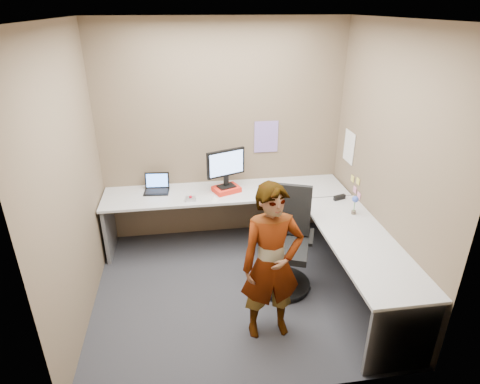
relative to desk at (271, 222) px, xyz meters
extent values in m
plane|color=#242429|center=(-0.44, -0.39, -0.59)|extent=(3.00, 3.00, 0.00)
plane|color=brown|center=(-0.44, 0.91, 0.76)|extent=(3.00, 0.00, 3.00)
plane|color=brown|center=(1.06, -0.39, 0.76)|extent=(0.00, 2.70, 2.70)
plane|color=brown|center=(-1.94, -0.39, 0.76)|extent=(0.00, 2.70, 2.70)
plane|color=white|center=(-0.44, -0.39, 2.11)|extent=(3.00, 3.00, 0.00)
cube|color=#B3B3B3|center=(-0.44, 0.59, 0.13)|extent=(2.96, 0.65, 0.03)
cube|color=#B3B3B3|center=(0.74, -0.71, 0.13)|extent=(0.65, 1.91, 0.03)
cube|color=#59595B|center=(-1.88, 0.59, -0.24)|extent=(0.04, 0.60, 0.70)
cube|color=#59595B|center=(1.00, 0.59, -0.24)|extent=(0.04, 0.60, 0.70)
cube|color=#59595B|center=(0.74, -1.63, -0.24)|extent=(0.60, 0.04, 0.70)
cube|color=red|center=(-0.43, 0.58, 0.17)|extent=(0.37, 0.32, 0.06)
cube|color=black|center=(-0.43, 0.58, 0.21)|extent=(0.24, 0.21, 0.02)
cube|color=black|center=(-0.43, 0.60, 0.28)|extent=(0.06, 0.06, 0.12)
cube|color=black|center=(-0.43, 0.60, 0.51)|extent=(0.47, 0.21, 0.33)
cube|color=#7E9DDA|center=(-0.43, 0.58, 0.51)|extent=(0.41, 0.17, 0.28)
cube|color=black|center=(-1.28, 0.68, 0.15)|extent=(0.31, 0.24, 0.02)
cube|color=black|center=(-1.27, 0.78, 0.26)|extent=(0.30, 0.09, 0.19)
cube|color=#4D86F6|center=(-1.27, 0.78, 0.26)|extent=(0.26, 0.07, 0.16)
cube|color=#B7B7BC|center=(-0.87, 0.39, 0.16)|extent=(0.12, 0.08, 0.04)
sphere|color=#B90C1F|center=(-0.87, 0.38, 0.19)|extent=(0.04, 0.04, 0.04)
cone|color=white|center=(-0.60, 0.36, 0.17)|extent=(0.10, 0.10, 0.06)
cube|color=black|center=(0.85, 0.16, 0.17)|extent=(0.16, 0.08, 0.05)
cylinder|color=brown|center=(0.87, -0.20, 0.16)|extent=(0.05, 0.05, 0.04)
cylinder|color=#338C3F|center=(0.87, -0.20, 0.25)|extent=(0.01, 0.01, 0.14)
sphere|color=blue|center=(0.87, -0.20, 0.32)|extent=(0.07, 0.07, 0.07)
cube|color=#846BB7|center=(0.11, 0.90, 0.71)|extent=(0.30, 0.01, 0.40)
cube|color=white|center=(1.05, 0.51, 0.66)|extent=(0.01, 0.28, 0.38)
cube|color=#F2E059|center=(1.05, 0.16, 0.36)|extent=(0.01, 0.07, 0.07)
cube|color=pink|center=(1.05, 0.21, 0.23)|extent=(0.01, 0.07, 0.07)
cube|color=pink|center=(1.05, 0.09, 0.21)|extent=(0.01, 0.07, 0.07)
cube|color=#F2E059|center=(1.05, 0.31, 0.33)|extent=(0.01, 0.07, 0.07)
cylinder|color=black|center=(0.06, -0.41, -0.55)|extent=(0.59, 0.59, 0.04)
cylinder|color=black|center=(0.06, -0.41, -0.32)|extent=(0.06, 0.06, 0.42)
cube|color=black|center=(0.06, -0.41, -0.10)|extent=(0.62, 0.62, 0.07)
cube|color=black|center=(0.15, -0.19, 0.25)|extent=(0.45, 0.21, 0.58)
cube|color=black|center=(-0.18, -0.32, 0.08)|extent=(0.15, 0.31, 0.03)
cube|color=black|center=(0.31, -0.50, 0.08)|extent=(0.15, 0.31, 0.03)
imported|color=#999399|center=(-0.22, -1.01, 0.17)|extent=(0.57, 0.39, 1.51)
camera|label=1|loc=(-0.91, -3.84, 2.22)|focal=30.00mm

